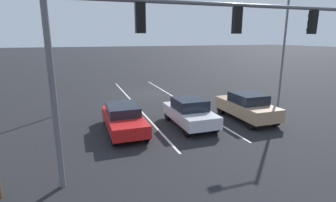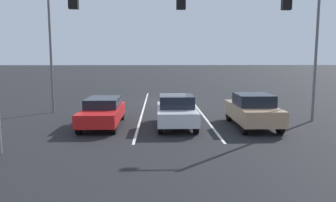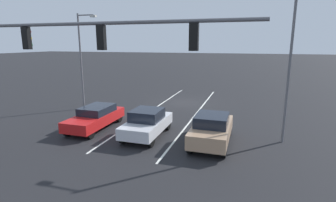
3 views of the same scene
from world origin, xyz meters
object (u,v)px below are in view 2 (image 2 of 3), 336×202
Objects in this scene: car_silver_midlane_front at (176,111)px; traffic_signal_gantry at (115,12)px; car_tan_leftlane_front at (253,110)px; car_red_rightlane_front at (103,111)px; street_lamp_left_shoulder at (313,30)px; street_lamp_right_shoulder at (53,42)px.

car_silver_midlane_front is 0.32× the size of traffic_signal_gantry.
car_silver_midlane_front is 3.77m from car_tan_leftlane_front.
street_lamp_left_shoulder is (-10.95, -0.95, 4.10)m from car_red_rightlane_front.
traffic_signal_gantry reaches higher than car_tan_leftlane_front.
car_red_rightlane_front is at bearing 131.03° from street_lamp_right_shoulder.
car_silver_midlane_front is 8.41m from street_lamp_left_shoulder.
car_tan_leftlane_front is 0.34× the size of traffic_signal_gantry.
car_tan_leftlane_front is 0.58× the size of street_lamp_right_shoulder.
car_red_rightlane_front is 0.60× the size of street_lamp_right_shoulder.
car_tan_leftlane_front reaches higher than car_silver_midlane_front.
car_tan_leftlane_front is 8.49m from traffic_signal_gantry.
street_lamp_left_shoulder reaches higher than street_lamp_right_shoulder.
street_lamp_right_shoulder is (11.06, -4.61, 3.51)m from car_tan_leftlane_front.
street_lamp_right_shoulder is at bearing -60.76° from traffic_signal_gantry.
car_silver_midlane_front is 6.41m from traffic_signal_gantry.
traffic_signal_gantry is 1.68× the size of street_lamp_right_shoulder.
street_lamp_left_shoulder is at bearing 167.67° from street_lamp_right_shoulder.
street_lamp_right_shoulder is at bearing -48.97° from car_red_rightlane_front.
car_red_rightlane_front is 3.71m from car_silver_midlane_front.
car_red_rightlane_front is 1.11× the size of car_silver_midlane_front.
car_silver_midlane_front is 9.29m from street_lamp_right_shoulder.
traffic_signal_gantry is (2.36, 4.28, 4.15)m from car_silver_midlane_front.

